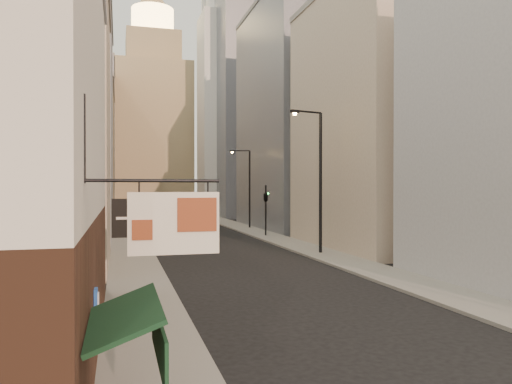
% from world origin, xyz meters
% --- Properties ---
extents(sidewalk_left, '(3.00, 140.00, 0.15)m').
position_xyz_m(sidewalk_left, '(-6.50, 55.00, 0.07)').
color(sidewalk_left, gray).
rests_on(sidewalk_left, ground).
extents(sidewalk_right, '(3.00, 140.00, 0.15)m').
position_xyz_m(sidewalk_right, '(6.50, 55.00, 0.07)').
color(sidewalk_right, gray).
rests_on(sidewalk_right, ground).
extents(left_bldg_beige, '(8.00, 12.00, 16.00)m').
position_xyz_m(left_bldg_beige, '(-12.00, 26.00, 8.00)').
color(left_bldg_beige, tan).
rests_on(left_bldg_beige, ground).
extents(left_bldg_grey, '(8.00, 16.00, 20.00)m').
position_xyz_m(left_bldg_grey, '(-12.00, 42.00, 10.00)').
color(left_bldg_grey, '#9E9DA3').
rests_on(left_bldg_grey, ground).
extents(left_bldg_tan, '(8.00, 18.00, 17.00)m').
position_xyz_m(left_bldg_tan, '(-12.00, 60.00, 8.50)').
color(left_bldg_tan, tan).
rests_on(left_bldg_tan, ground).
extents(left_bldg_wingrid, '(8.00, 20.00, 24.00)m').
position_xyz_m(left_bldg_wingrid, '(-12.00, 80.00, 12.00)').
color(left_bldg_wingrid, gray).
rests_on(left_bldg_wingrid, ground).
extents(right_bldg_beige, '(8.00, 16.00, 20.00)m').
position_xyz_m(right_bldg_beige, '(12.00, 30.00, 10.00)').
color(right_bldg_beige, tan).
rests_on(right_bldg_beige, ground).
extents(right_bldg_wingrid, '(8.00, 20.00, 26.00)m').
position_xyz_m(right_bldg_wingrid, '(12.00, 50.00, 13.00)').
color(right_bldg_wingrid, gray).
rests_on(right_bldg_wingrid, ground).
extents(highrise, '(21.00, 23.00, 51.20)m').
position_xyz_m(highrise, '(18.00, 78.00, 25.66)').
color(highrise, gray).
rests_on(highrise, ground).
extents(clock_tower, '(14.00, 14.00, 44.90)m').
position_xyz_m(clock_tower, '(-1.00, 92.00, 17.63)').
color(clock_tower, tan).
rests_on(clock_tower, ground).
extents(white_tower, '(8.00, 8.00, 41.50)m').
position_xyz_m(white_tower, '(10.00, 78.00, 18.61)').
color(white_tower, silver).
rests_on(white_tower, ground).
extents(streetlamp_mid, '(2.60, 0.90, 10.15)m').
position_xyz_m(streetlamp_mid, '(6.19, 27.07, 5.79)').
color(streetlamp_mid, black).
rests_on(streetlamp_mid, ground).
extents(streetlamp_far, '(2.37, 0.57, 9.09)m').
position_xyz_m(streetlamp_far, '(6.97, 49.99, 5.19)').
color(streetlamp_far, black).
rests_on(streetlamp_far, ground).
extents(traffic_light_right, '(0.89, 0.89, 5.00)m').
position_xyz_m(traffic_light_right, '(6.31, 40.37, 3.95)').
color(traffic_light_right, black).
rests_on(traffic_light_right, ground).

